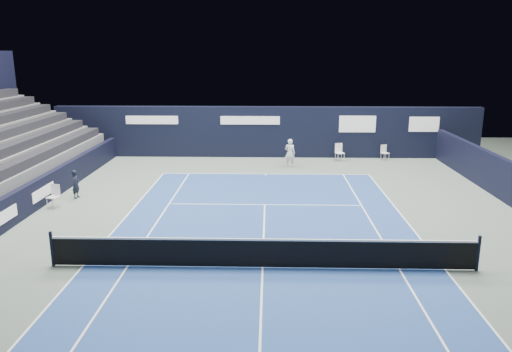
{
  "coord_description": "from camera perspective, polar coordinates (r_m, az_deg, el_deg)",
  "views": [
    {
      "loc": [
        0.18,
        -13.96,
        6.37
      ],
      "look_at": [
        -0.37,
        6.27,
        1.3
      ],
      "focal_mm": 35.0,
      "sensor_mm": 36.0,
      "label": 1
    }
  ],
  "objects": [
    {
      "name": "court_markings",
      "position": [
        15.34,
        0.76,
        -10.43
      ],
      "size": [
        11.03,
        23.83,
        0.0
      ],
      "color": "white",
      "rests_on": "court_surface"
    },
    {
      "name": "tennis_player",
      "position": [
        28.17,
        3.89,
        2.64
      ],
      "size": [
        0.64,
        0.85,
        1.61
      ],
      "color": "silver",
      "rests_on": "ground"
    },
    {
      "name": "tennis_net",
      "position": [
        15.14,
        0.76,
        -8.71
      ],
      "size": [
        12.9,
        0.1,
        1.1
      ],
      "color": "black",
      "rests_on": "ground"
    },
    {
      "name": "side_barrier_left",
      "position": [
        22.89,
        -23.52,
        -1.73
      ],
      "size": [
        0.33,
        22.0,
        1.2
      ],
      "color": "black",
      "rests_on": "ground"
    },
    {
      "name": "court_surface",
      "position": [
        15.34,
        0.76,
        -10.45
      ],
      "size": [
        10.97,
        23.77,
        0.01
      ],
      "primitive_type": "cube",
      "color": "navy",
      "rests_on": "ground"
    },
    {
      "name": "ground",
      "position": [
        17.18,
        0.85,
        -7.69
      ],
      "size": [
        48.0,
        48.0,
        0.0
      ],
      "primitive_type": "plane",
      "color": "#505F56",
      "rests_on": "ground"
    },
    {
      "name": "line_judge_chair",
      "position": [
        22.54,
        -22.06,
        -1.95
      ],
      "size": [
        0.52,
        0.51,
        0.97
      ],
      "rotation": [
        0.0,
        0.0,
        -0.28
      ],
      "color": "white",
      "rests_on": "ground"
    },
    {
      "name": "back_sponsor_wall",
      "position": [
        30.83,
        1.22,
        5.07
      ],
      "size": [
        26.0,
        0.63,
        3.1
      ],
      "color": "black",
      "rests_on": "ground"
    },
    {
      "name": "line_judge",
      "position": [
        23.54,
        -19.89,
        -0.88
      ],
      "size": [
        0.36,
        0.5,
        1.28
      ],
      "primitive_type": "imported",
      "rotation": [
        0.0,
        0.0,
        1.44
      ],
      "color": "black",
      "rests_on": "ground"
    },
    {
      "name": "folding_chair_back_b",
      "position": [
        31.03,
        14.46,
        2.75
      ],
      "size": [
        0.52,
        0.51,
        0.91
      ],
      "rotation": [
        0.0,
        0.0,
        0.39
      ],
      "color": "silver",
      "rests_on": "ground"
    },
    {
      "name": "folding_chair_back_a",
      "position": [
        30.21,
        9.47,
        3.05
      ],
      "size": [
        0.57,
        0.59,
        1.05
      ],
      "rotation": [
        0.0,
        0.0,
        0.29
      ],
      "color": "white",
      "rests_on": "ground"
    }
  ]
}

